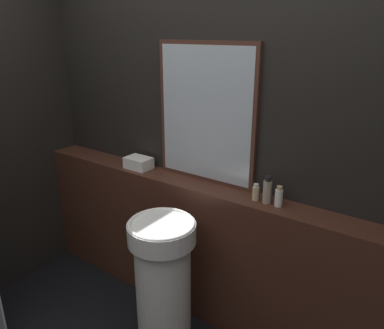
% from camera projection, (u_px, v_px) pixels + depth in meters
% --- Properties ---
extents(wall_back, '(8.00, 0.06, 2.50)m').
position_uv_depth(wall_back, '(208.00, 138.00, 2.45)').
color(wall_back, black).
rests_on(wall_back, ground_plane).
extents(vanity_counter, '(2.72, 0.22, 0.97)m').
position_uv_depth(vanity_counter, '(195.00, 248.00, 2.61)').
color(vanity_counter, '#422319').
rests_on(vanity_counter, ground_plane).
extents(pedestal_sink, '(0.40, 0.40, 0.89)m').
position_uv_depth(pedestal_sink, '(163.00, 283.00, 2.27)').
color(pedestal_sink, white).
rests_on(pedestal_sink, ground_plane).
extents(mirror, '(0.71, 0.03, 0.89)m').
position_uv_depth(mirror, '(206.00, 115.00, 2.35)').
color(mirror, '#47281E').
rests_on(mirror, vanity_counter).
extents(towel_stack, '(0.19, 0.13, 0.08)m').
position_uv_depth(towel_stack, '(139.00, 163.00, 2.70)').
color(towel_stack, white).
rests_on(towel_stack, vanity_counter).
extents(shampoo_bottle, '(0.04, 0.04, 0.10)m').
position_uv_depth(shampoo_bottle, '(256.00, 192.00, 2.19)').
color(shampoo_bottle, '#C6B284').
rests_on(shampoo_bottle, vanity_counter).
extents(conditioner_bottle, '(0.05, 0.05, 0.17)m').
position_uv_depth(conditioner_bottle, '(267.00, 191.00, 2.14)').
color(conditioner_bottle, gray).
rests_on(conditioner_bottle, vanity_counter).
extents(lotion_bottle, '(0.04, 0.04, 0.12)m').
position_uv_depth(lotion_bottle, '(279.00, 197.00, 2.11)').
color(lotion_bottle, white).
rests_on(lotion_bottle, vanity_counter).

